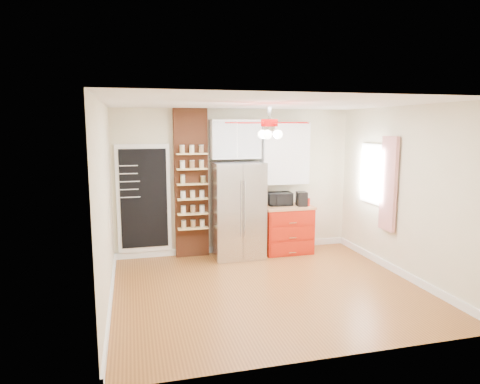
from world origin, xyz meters
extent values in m
plane|color=brown|center=(0.00, 0.00, 0.00)|extent=(4.50, 4.50, 0.00)
plane|color=white|center=(0.00, 0.00, 2.70)|extent=(4.50, 4.50, 0.00)
cube|color=beige|center=(0.00, 2.00, 1.35)|extent=(4.50, 0.02, 2.70)
cube|color=beige|center=(0.00, -2.00, 1.35)|extent=(4.50, 0.02, 2.70)
cube|color=beige|center=(-2.25, 0.00, 1.35)|extent=(0.02, 4.00, 2.70)
cube|color=beige|center=(2.25, 0.00, 1.35)|extent=(0.02, 4.00, 2.70)
cube|color=white|center=(-1.70, 1.97, 1.10)|extent=(0.95, 0.04, 1.95)
cube|color=black|center=(-1.70, 1.95, 1.10)|extent=(0.82, 0.02, 1.78)
cube|color=brown|center=(-0.85, 1.92, 1.35)|extent=(0.60, 0.16, 2.70)
cube|color=silver|center=(-0.05, 1.63, 0.88)|extent=(0.90, 0.70, 1.75)
cube|color=white|center=(-0.05, 1.82, 2.15)|extent=(0.90, 0.35, 0.70)
cube|color=#A81A09|center=(0.92, 1.68, 0.43)|extent=(0.90, 0.60, 0.86)
cube|color=#B27C4D|center=(0.92, 1.68, 0.88)|extent=(0.94, 0.64, 0.04)
cube|color=white|center=(0.92, 1.85, 1.88)|extent=(0.90, 0.30, 1.15)
cube|color=white|center=(2.23, 0.90, 1.55)|extent=(0.04, 0.75, 1.05)
cube|color=#AF1718|center=(2.18, 0.35, 1.45)|extent=(0.06, 0.40, 1.55)
cylinder|color=silver|center=(0.00, 0.00, 2.55)|extent=(0.05, 0.05, 0.20)
cylinder|color=#B60B0C|center=(0.00, 0.00, 2.43)|extent=(0.24, 0.24, 0.10)
sphere|color=white|center=(0.00, 0.00, 2.27)|extent=(0.13, 0.13, 0.13)
imported|color=black|center=(0.80, 1.76, 1.02)|extent=(0.46, 0.33, 0.25)
cube|color=black|center=(1.18, 1.59, 1.03)|extent=(0.19, 0.23, 0.27)
cylinder|color=#A31209|center=(1.29, 1.60, 0.98)|extent=(0.14, 0.14, 0.15)
cylinder|color=#A40913|center=(1.24, 1.64, 0.97)|extent=(0.12, 0.12, 0.15)
cylinder|color=beige|center=(-1.02, 1.79, 1.44)|extent=(0.08, 0.08, 0.14)
cylinder|color=olive|center=(-0.66, 1.77, 1.43)|extent=(0.11, 0.11, 0.12)
camera|label=1|loc=(-1.90, -5.76, 2.39)|focal=32.00mm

